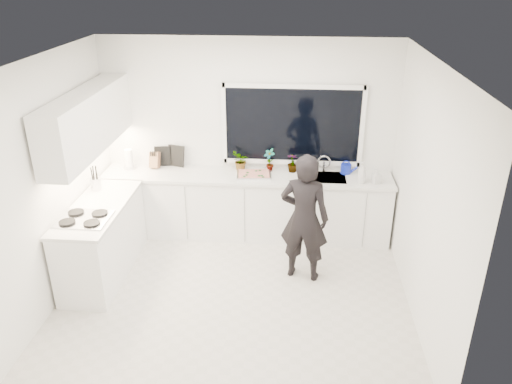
{
  "coord_description": "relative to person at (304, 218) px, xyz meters",
  "views": [
    {
      "loc": [
        0.65,
        -4.78,
        3.55
      ],
      "look_at": [
        0.22,
        0.4,
        1.15
      ],
      "focal_mm": 35.0,
      "sensor_mm": 36.0,
      "label": 1
    }
  ],
  "objects": [
    {
      "name": "herb_plants",
      "position": [
        -0.63,
        1.15,
        0.26
      ],
      "size": [
        0.92,
        0.27,
        0.32
      ],
      "color": "#26662D",
      "rests_on": "countertop_back"
    },
    {
      "name": "countertop_back",
      "position": [
        -0.78,
        0.98,
        0.1
      ],
      "size": [
        3.94,
        0.62,
        0.04
      ],
      "primitive_type": "cube",
      "color": "silver",
      "rests_on": "base_cabinets_back"
    },
    {
      "name": "picture_frame_small",
      "position": [
        -1.8,
        1.23,
        0.27
      ],
      "size": [
        0.24,
        0.09,
        0.3
      ],
      "primitive_type": "cube",
      "rotation": [
        0.0,
        0.0,
        -0.3
      ],
      "color": "black",
      "rests_on": "countertop_back"
    },
    {
      "name": "floor",
      "position": [
        -0.78,
        -0.46,
        -0.81
      ],
      "size": [
        4.0,
        3.5,
        0.02
      ],
      "primitive_type": "cube",
      "color": "beige",
      "rests_on": "ground"
    },
    {
      "name": "ceiling",
      "position": [
        -0.78,
        -0.46,
        1.91
      ],
      "size": [
        4.0,
        3.5,
        0.02
      ],
      "primitive_type": "cube",
      "color": "white",
      "rests_on": "wall_back"
    },
    {
      "name": "countertop_left",
      "position": [
        -2.45,
        -0.11,
        0.1
      ],
      "size": [
        0.62,
        1.6,
        0.04
      ],
      "primitive_type": "cube",
      "color": "silver",
      "rests_on": "base_cabinets_left"
    },
    {
      "name": "stovetop",
      "position": [
        -2.47,
        -0.46,
        0.13
      ],
      "size": [
        0.56,
        0.48,
        0.03
      ],
      "primitive_type": "cube",
      "color": "black",
      "rests_on": "countertop_left"
    },
    {
      "name": "base_cabinets_left",
      "position": [
        -2.45,
        -0.11,
        -0.36
      ],
      "size": [
        0.58,
        1.6,
        0.88
      ],
      "primitive_type": "cube",
      "color": "white",
      "rests_on": "floor"
    },
    {
      "name": "faucet",
      "position": [
        0.27,
        1.19,
        0.23
      ],
      "size": [
        0.03,
        0.03,
        0.22
      ],
      "primitive_type": "cylinder",
      "color": "silver",
      "rests_on": "countertop_back"
    },
    {
      "name": "base_cabinets_back",
      "position": [
        -0.78,
        0.99,
        -0.36
      ],
      "size": [
        3.92,
        0.58,
        0.88
      ],
      "primitive_type": "cube",
      "color": "white",
      "rests_on": "floor"
    },
    {
      "name": "wall_left",
      "position": [
        -2.79,
        -0.46,
        0.55
      ],
      "size": [
        0.02,
        3.5,
        2.7
      ],
      "primitive_type": "cube",
      "color": "white",
      "rests_on": "ground"
    },
    {
      "name": "upper_cabinets",
      "position": [
        -2.57,
        0.24,
        1.05
      ],
      "size": [
        0.34,
        2.1,
        0.7
      ],
      "primitive_type": "cube",
      "color": "white",
      "rests_on": "wall_left"
    },
    {
      "name": "soap_bottles",
      "position": [
        0.8,
        0.84,
        0.25
      ],
      "size": [
        0.33,
        0.16,
        0.29
      ],
      "color": "#D8BF66",
      "rests_on": "countertop_back"
    },
    {
      "name": "pizza",
      "position": [
        -0.68,
        0.96,
        0.15
      ],
      "size": [
        0.44,
        0.34,
        0.01
      ],
      "primitive_type": "cube",
      "rotation": [
        0.0,
        0.0,
        0.1
      ],
      "color": "red",
      "rests_on": "pizza_tray"
    },
    {
      "name": "person",
      "position": [
        0.0,
        0.0,
        0.0
      ],
      "size": [
        0.65,
        0.5,
        1.61
      ],
      "primitive_type": "imported",
      "rotation": [
        0.0,
        0.0,
        2.92
      ],
      "color": "black",
      "rests_on": "floor"
    },
    {
      "name": "wall_right",
      "position": [
        1.23,
        -0.46,
        0.55
      ],
      "size": [
        0.02,
        3.5,
        2.7
      ],
      "primitive_type": "cube",
      "color": "white",
      "rests_on": "ground"
    },
    {
      "name": "utensil_crock",
      "position": [
        -2.63,
        0.34,
        0.2
      ],
      "size": [
        0.14,
        0.14,
        0.16
      ],
      "primitive_type": "cylinder",
      "rotation": [
        0.0,
        0.0,
        -0.07
      ],
      "color": "silver",
      "rests_on": "countertop_left"
    },
    {
      "name": "picture_frame_large",
      "position": [
        -2.0,
        1.23,
        0.26
      ],
      "size": [
        0.22,
        0.05,
        0.28
      ],
      "primitive_type": "cube",
      "rotation": [
        0.0,
        0.0,
        0.13
      ],
      "color": "black",
      "rests_on": "countertop_back"
    },
    {
      "name": "sink",
      "position": [
        0.27,
        0.99,
        0.07
      ],
      "size": [
        0.58,
        0.42,
        0.14
      ],
      "primitive_type": "cube",
      "color": "silver",
      "rests_on": "countertop_back"
    },
    {
      "name": "knife_block",
      "position": [
        -2.09,
        1.13,
        0.23
      ],
      "size": [
        0.14,
        0.12,
        0.22
      ],
      "primitive_type": "cube",
      "rotation": [
        0.0,
        0.0,
        -0.14
      ],
      "color": "olive",
      "rests_on": "countertop_back"
    },
    {
      "name": "paper_towel_roll",
      "position": [
        -2.44,
        1.09,
        0.25
      ],
      "size": [
        0.13,
        0.13,
        0.26
      ],
      "primitive_type": "cylinder",
      "rotation": [
        0.0,
        0.0,
        -0.24
      ],
      "color": "white",
      "rests_on": "countertop_back"
    },
    {
      "name": "wall_back",
      "position": [
        -0.78,
        1.3,
        0.55
      ],
      "size": [
        4.0,
        0.02,
        2.7
      ],
      "primitive_type": "cube",
      "color": "white",
      "rests_on": "ground"
    },
    {
      "name": "window",
      "position": [
        -0.18,
        1.26,
        0.75
      ],
      "size": [
        1.8,
        0.02,
        1.0
      ],
      "primitive_type": "cube",
      "color": "black",
      "rests_on": "wall_back"
    },
    {
      "name": "watering_can",
      "position": [
        0.56,
        1.15,
        0.18
      ],
      "size": [
        0.14,
        0.14,
        0.13
      ],
      "primitive_type": "cylinder",
      "rotation": [
        0.0,
        0.0,
        -0.01
      ],
      "color": "#1222AB",
      "rests_on": "countertop_back"
    },
    {
      "name": "pizza_tray",
      "position": [
        -0.68,
        0.96,
        0.13
      ],
      "size": [
        0.49,
        0.38,
        0.03
      ],
      "primitive_type": "cube",
      "rotation": [
        0.0,
        0.0,
        0.1
      ],
      "color": "silver",
      "rests_on": "countertop_back"
    }
  ]
}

